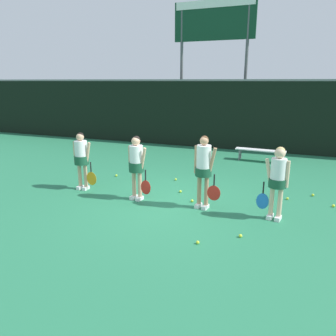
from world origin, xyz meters
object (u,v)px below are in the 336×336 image
Objects in this scene: tennis_ball_4 at (240,236)px; scoreboard at (214,33)px; tennis_ball_7 at (198,242)px; tennis_ball_9 at (180,191)px; tennis_ball_5 at (287,198)px; tennis_ball_8 at (116,175)px; tennis_ball_10 at (259,199)px; tennis_ball_2 at (176,179)px; player_0 at (82,156)px; player_1 at (137,162)px; bench_courtside at (260,151)px; tennis_ball_1 at (212,187)px; player_3 at (278,177)px; tennis_ball_6 at (333,206)px; player_2 at (204,166)px; tennis_ball_3 at (192,201)px; tennis_ball_0 at (313,195)px.

scoreboard is at bearing 107.87° from tennis_ball_4.
tennis_ball_9 is at bearing 115.93° from tennis_ball_7.
tennis_ball_5 is at bearing 73.31° from tennis_ball_4.
tennis_ball_10 is at bearing -6.42° from tennis_ball_8.
scoreboard is 95.06× the size of tennis_ball_9.
scoreboard is 11.48m from tennis_ball_4.
scoreboard reaches higher than tennis_ball_2.
scoreboard is at bearing 77.33° from player_0.
player_1 is at bearing -8.27° from player_0.
tennis_ball_4 is 1.01× the size of tennis_ball_9.
bench_courtside is at bearing 74.59° from player_1.
tennis_ball_10 reaches higher than tennis_ball_5.
tennis_ball_1 reaches higher than tennis_ball_8.
tennis_ball_1 is 1.02m from tennis_ball_9.
tennis_ball_7 is (-1.25, -1.76, -0.94)m from player_3.
tennis_ball_1 is 1.01× the size of tennis_ball_6.
tennis_ball_8 is at bearing 163.09° from player_2.
bench_courtside is at bearing -48.73° from scoreboard.
player_3 is at bearing -41.65° from tennis_ball_1.
tennis_ball_10 reaches higher than tennis_ball_3.
tennis_ball_10 reaches higher than tennis_ball_4.
tennis_ball_5 is (1.90, 1.34, -1.02)m from player_2.
tennis_ball_10 is (-1.32, -0.83, 0.00)m from tennis_ball_0.
tennis_ball_3 is 3.24m from tennis_ball_8.
scoreboard is 3.46× the size of bench_courtside.
tennis_ball_1 is 1.02× the size of tennis_ball_8.
player_3 is 1.70m from tennis_ball_5.
tennis_ball_10 is at bearing -147.80° from tennis_ball_0.
tennis_ball_10 is (4.53, -0.51, 0.00)m from tennis_ball_8.
player_2 is 1.89m from tennis_ball_10.
bench_courtside is at bearing 87.49° from tennis_ball_7.
tennis_ball_9 is at bearing -134.62° from tennis_ball_1.
tennis_ball_1 is at bearing 20.60° from player_0.
tennis_ball_10 is (-0.46, 1.10, -0.94)m from player_3.
tennis_ball_1 is 0.99× the size of tennis_ball_10.
tennis_ball_6 is 1.77m from tennis_ball_10.
tennis_ball_1 reaches higher than tennis_ball_2.
tennis_ball_9 is (-1.29, 2.65, 0.00)m from tennis_ball_7.
player_0 is 1.81m from player_1.
tennis_ball_8 is at bearing -171.05° from tennis_ball_2.
tennis_ball_4 is 0.98× the size of tennis_ball_10.
tennis_ball_4 is (1.47, -1.51, -0.00)m from tennis_ball_3.
tennis_ball_4 reaches higher than tennis_ball_7.
player_3 is at bearing -66.73° from scoreboard.
tennis_ball_9 is (-2.77, -0.50, 0.00)m from tennis_ball_5.
tennis_ball_9 is 2.09m from tennis_ball_10.
player_2 is at bearing -84.37° from tennis_ball_1.
tennis_ball_6 is (5.00, -7.34, -5.07)m from scoreboard.
player_0 is 5.21m from player_3.
player_2 is 2.54m from tennis_ball_5.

